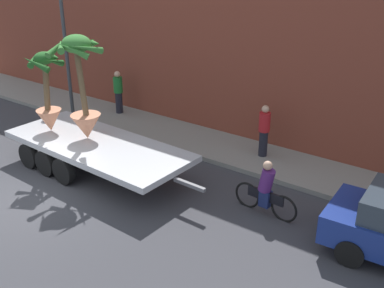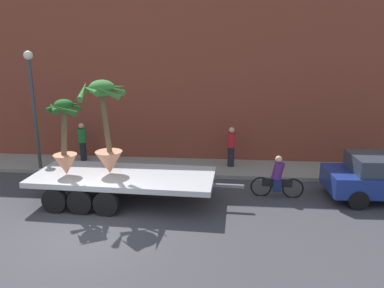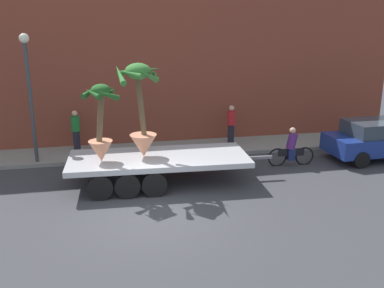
# 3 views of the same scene
# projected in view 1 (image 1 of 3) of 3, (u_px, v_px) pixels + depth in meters

# --- Properties ---
(ground_plane) EXTENTS (60.00, 60.00, 0.00)m
(ground_plane) POSITION_uv_depth(u_px,v_px,m) (21.00, 202.00, 12.78)
(ground_plane) COLOR #38383D
(sidewalk) EXTENTS (24.00, 2.20, 0.15)m
(sidewalk) POSITION_uv_depth(u_px,v_px,m) (162.00, 131.00, 17.27)
(sidewalk) COLOR gray
(sidewalk) RESTS_ON ground
(building_facade) EXTENTS (24.00, 1.20, 7.14)m
(building_facade) POSITION_uv_depth(u_px,v_px,m) (189.00, 29.00, 17.12)
(building_facade) COLOR brown
(building_facade) RESTS_ON ground
(flatbed_trailer) EXTENTS (7.11, 2.67, 0.98)m
(flatbed_trailer) POSITION_uv_depth(u_px,v_px,m) (92.00, 147.00, 14.25)
(flatbed_trailer) COLOR #B7BABF
(flatbed_trailer) RESTS_ON ground
(potted_palm_rear) EXTENTS (1.23, 1.28, 2.55)m
(potted_palm_rear) POSITION_uv_depth(u_px,v_px,m) (48.00, 96.00, 14.41)
(potted_palm_rear) COLOR tan
(potted_palm_rear) RESTS_ON flatbed_trailer
(potted_palm_middle) EXTENTS (1.58, 1.53, 3.14)m
(potted_palm_middle) POSITION_uv_depth(u_px,v_px,m) (82.00, 87.00, 13.72)
(potted_palm_middle) COLOR tan
(potted_palm_middle) RESTS_ON flatbed_trailer
(cyclist) EXTENTS (1.84, 0.36, 1.54)m
(cyclist) POSITION_uv_depth(u_px,v_px,m) (266.00, 191.00, 11.97)
(cyclist) COLOR black
(cyclist) RESTS_ON ground
(pedestrian_near_gate) EXTENTS (0.36, 0.36, 1.71)m
(pedestrian_near_gate) POSITION_uv_depth(u_px,v_px,m) (264.00, 130.00, 14.79)
(pedestrian_near_gate) COLOR black
(pedestrian_near_gate) RESTS_ON sidewalk
(pedestrian_far_left) EXTENTS (0.36, 0.36, 1.71)m
(pedestrian_far_left) POSITION_uv_depth(u_px,v_px,m) (118.00, 91.00, 18.51)
(pedestrian_far_left) COLOR black
(pedestrian_far_left) RESTS_ON sidewalk
(street_lamp) EXTENTS (0.36, 0.36, 4.83)m
(street_lamp) POSITION_uv_depth(u_px,v_px,m) (65.00, 36.00, 17.53)
(street_lamp) COLOR #383D42
(street_lamp) RESTS_ON sidewalk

